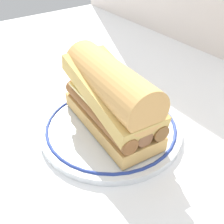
# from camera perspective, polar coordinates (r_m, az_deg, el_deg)

# --- Properties ---
(ground_plane) EXTENTS (1.50, 1.50, 0.00)m
(ground_plane) POSITION_cam_1_polar(r_m,az_deg,el_deg) (0.52, 0.32, -3.64)
(ground_plane) COLOR white
(plate) EXTENTS (0.26, 0.26, 0.01)m
(plate) POSITION_cam_1_polar(r_m,az_deg,el_deg) (0.51, -0.00, -3.38)
(plate) COLOR white
(plate) RESTS_ON ground_plane
(sausage_sandwich) EXTENTS (0.22, 0.10, 0.13)m
(sausage_sandwich) POSITION_cam_1_polar(r_m,az_deg,el_deg) (0.47, 0.00, 3.26)
(sausage_sandwich) COLOR tan
(sausage_sandwich) RESTS_ON plate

